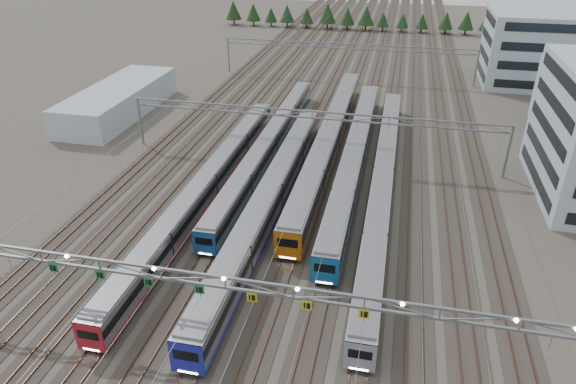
% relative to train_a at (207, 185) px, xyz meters
% --- Properties ---
extents(ground, '(400.00, 400.00, 0.00)m').
position_rel_train_a_xyz_m(ground, '(11.25, -25.17, -1.98)').
color(ground, '#47423A').
rests_on(ground, ground).
extents(track_bed, '(54.00, 260.00, 5.42)m').
position_rel_train_a_xyz_m(track_bed, '(11.25, 74.83, -0.49)').
color(track_bed, '#2D2823').
rests_on(track_bed, ground).
extents(train_a, '(2.67, 57.14, 3.47)m').
position_rel_train_a_xyz_m(train_a, '(0.00, 0.00, 0.00)').
color(train_a, black).
rests_on(train_a, ground).
extents(train_b, '(2.64, 56.67, 3.44)m').
position_rel_train_a_xyz_m(train_b, '(4.50, 15.09, -0.02)').
color(train_b, black).
rests_on(train_b, ground).
extents(train_c, '(2.96, 55.48, 3.85)m').
position_rel_train_a_xyz_m(train_c, '(9.00, -1.40, 0.19)').
color(train_c, black).
rests_on(train_c, ground).
extents(train_d, '(3.08, 61.73, 4.01)m').
position_rel_train_a_xyz_m(train_d, '(13.50, 18.74, 0.27)').
color(train_d, black).
rests_on(train_d, ground).
extents(train_e, '(2.89, 58.13, 3.77)m').
position_rel_train_a_xyz_m(train_e, '(18.00, 13.65, 0.15)').
color(train_e, black).
rests_on(train_e, ground).
extents(train_f, '(2.68, 65.21, 3.48)m').
position_rel_train_a_xyz_m(train_f, '(22.50, 6.82, 0.01)').
color(train_f, black).
rests_on(train_f, ground).
extents(gantry_near, '(56.36, 0.61, 8.08)m').
position_rel_train_a_xyz_m(gantry_near, '(11.20, -25.29, 5.10)').
color(gantry_near, gray).
rests_on(gantry_near, ground).
extents(gantry_mid, '(56.36, 0.36, 8.00)m').
position_rel_train_a_xyz_m(gantry_mid, '(11.25, 14.83, 4.40)').
color(gantry_mid, gray).
rests_on(gantry_mid, ground).
extents(gantry_far, '(56.36, 0.36, 8.00)m').
position_rel_train_a_xyz_m(gantry_far, '(11.25, 59.83, 4.40)').
color(gantry_far, gray).
rests_on(gantry_far, ground).
extents(depot_bldg_north, '(22.00, 18.00, 15.30)m').
position_rel_train_a_xyz_m(depot_bldg_north, '(52.07, 65.07, 5.66)').
color(depot_bldg_north, '#AABECC').
rests_on(depot_bldg_north, ground).
extents(west_shed, '(10.00, 30.00, 5.14)m').
position_rel_train_a_xyz_m(west_shed, '(-27.70, 27.49, 0.58)').
color(west_shed, '#AABECC').
rests_on(west_shed, ground).
extents(treeline, '(87.50, 5.60, 7.02)m').
position_rel_train_a_xyz_m(treeline, '(7.20, 115.64, 2.25)').
color(treeline, '#332114').
rests_on(treeline, ground).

